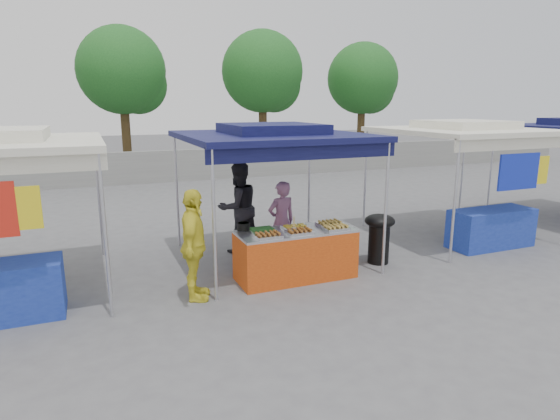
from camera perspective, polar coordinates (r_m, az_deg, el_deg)
name	(u,v)px	position (r m, az deg, el deg)	size (l,w,h in m)	color
ground_plane	(293,276)	(8.21, 1.61, -8.03)	(80.00, 80.00, 0.00)	#5C5C5E
back_wall	(177,166)	(18.42, -12.48, 5.29)	(40.00, 0.25, 1.20)	gray
main_canopy	(272,135)	(8.59, -0.95, 9.13)	(3.20, 3.20, 2.57)	silver
neighbor_stall_right	(475,167)	(10.84, 22.72, 4.83)	(3.20, 3.20, 2.57)	silver
tree_1	(126,74)	(20.51, -18.31, 15.43)	(3.53, 3.47, 5.96)	#423119
tree_2	(265,75)	(21.27, -1.82, 16.08)	(3.57, 3.52, 6.04)	#423119
tree_3	(365,82)	(23.78, 10.27, 15.14)	(3.45, 3.37, 5.80)	#423119
vendor_table	(296,254)	(7.98, 1.92, -5.41)	(2.00, 0.80, 0.85)	#C64511
food_tray_fl	(268,236)	(7.42, -1.48, -3.13)	(0.42, 0.30, 0.07)	silver
food_tray_fm	(299,232)	(7.63, 2.36, -2.68)	(0.42, 0.30, 0.07)	silver
food_tray_fr	(336,228)	(7.92, 6.84, -2.18)	(0.42, 0.30, 0.07)	silver
food_tray_bl	(262,230)	(7.71, -2.17, -2.51)	(0.42, 0.30, 0.07)	silver
food_tray_bm	(295,227)	(7.93, 1.83, -2.08)	(0.42, 0.30, 0.07)	silver
food_tray_br	(330,224)	(8.19, 6.06, -1.66)	(0.42, 0.30, 0.07)	silver
cooking_pot	(244,226)	(7.87, -4.47, -2.02)	(0.22, 0.22, 0.13)	black
skewer_cup	(294,230)	(7.67, 1.73, -2.50)	(0.08, 0.08, 0.09)	silver
wok_burner	(379,234)	(8.90, 12.00, -2.88)	(0.56, 0.56, 0.94)	black
crate_left	(266,262)	(8.40, -1.68, -6.32)	(0.56, 0.39, 0.34)	#1428A6
crate_right	(302,258)	(8.65, 2.66, -5.83)	(0.52, 0.37, 0.31)	#1428A6
crate_stacked	(302,241)	(8.56, 2.68, -3.85)	(0.52, 0.36, 0.31)	#1428A6
vendor_woman	(281,222)	(8.76, 0.18, -1.43)	(0.56, 0.37, 1.53)	#8C597C
helper_man	(238,208)	(9.35, -5.10, 0.30)	(0.88, 0.69, 1.81)	black
customer_person	(194,245)	(7.12, -10.46, -4.27)	(1.00, 0.42, 1.71)	yellow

